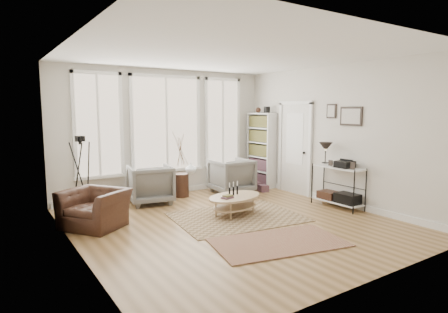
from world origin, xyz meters
TOP-DOWN VIEW (x-y plane):
  - room at (0.02, 0.03)m, footprint 5.50×5.54m
  - bay_window at (0.00, 2.71)m, footprint 4.14×0.12m
  - door at (2.57, 1.15)m, footprint 0.09×1.06m
  - bookcase at (2.44, 2.23)m, footprint 0.31×0.85m
  - low_shelf at (2.38, -0.30)m, footprint 0.38×1.08m
  - wall_art at (2.58, -0.27)m, footprint 0.04×0.88m
  - rug_main at (0.25, 0.23)m, footprint 2.47×1.97m
  - rug_runner at (-0.02, -1.21)m, footprint 2.14×1.47m
  - coffee_table at (0.29, 0.38)m, footprint 1.31×1.00m
  - armchair_left at (-0.68, 2.12)m, footprint 1.03×1.05m
  - armchair_right at (1.32, 1.99)m, footprint 0.91×0.94m
  - side_table at (0.15, 2.31)m, footprint 0.35×0.35m
  - vase at (0.32, 2.14)m, footprint 0.28×0.28m
  - accent_chair at (-2.10, 1.10)m, footprint 1.30×1.27m
  - tripod_camera at (-2.09, 1.99)m, footprint 0.53×0.53m
  - book_stack_near at (2.05, 1.98)m, footprint 0.30×0.34m
  - book_stack_far at (2.05, 1.67)m, footprint 0.25×0.29m

SIDE VIEW (x-z plane):
  - rug_main at x=0.25m, z-range 0.00..0.01m
  - rug_runner at x=-0.02m, z-range 0.01..0.02m
  - book_stack_far at x=2.05m, z-range 0.00..0.16m
  - book_stack_near at x=2.05m, z-range 0.00..0.18m
  - coffee_table at x=0.29m, z-range 0.02..0.56m
  - accent_chair at x=-2.10m, z-range 0.00..0.64m
  - armchair_left at x=-0.68m, z-range 0.00..0.82m
  - armchair_right at x=1.32m, z-range 0.00..0.82m
  - low_shelf at x=2.38m, z-range -0.14..1.16m
  - vase at x=0.32m, z-range 0.53..0.80m
  - tripod_camera at x=-2.09m, z-range -0.06..1.44m
  - side_table at x=0.15m, z-range -0.03..1.46m
  - bookcase at x=2.44m, z-range -0.07..1.99m
  - door at x=2.57m, z-range 0.01..2.23m
  - room at x=0.02m, z-range -0.02..2.88m
  - bay_window at x=0.00m, z-range 0.49..2.73m
  - wall_art at x=2.58m, z-range 1.66..2.10m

